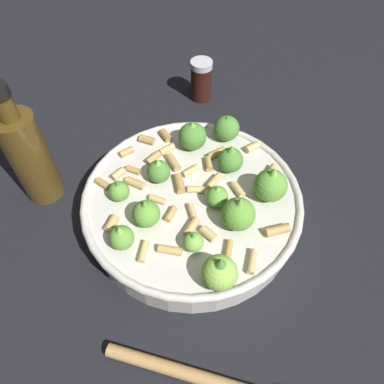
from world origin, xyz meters
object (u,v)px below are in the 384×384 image
(cooking_pan, at_px, (194,202))
(wooden_spoon, at_px, (218,383))
(pepper_shaker, at_px, (201,80))
(olive_oil_bottle, at_px, (29,156))

(cooking_pan, relative_size, wooden_spoon, 1.35)
(pepper_shaker, relative_size, olive_oil_bottle, 0.41)
(wooden_spoon, bearing_deg, cooking_pan, 40.30)
(cooking_pan, relative_size, pepper_shaker, 3.90)
(cooking_pan, bearing_deg, olive_oil_bottle, 112.42)
(cooking_pan, height_order, olive_oil_bottle, olive_oil_bottle)
(cooking_pan, xyz_separation_m, olive_oil_bottle, (-0.09, 0.23, 0.05))
(wooden_spoon, bearing_deg, olive_oil_bottle, 76.95)
(pepper_shaker, distance_m, olive_oil_bottle, 0.36)
(cooking_pan, bearing_deg, wooden_spoon, -139.70)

